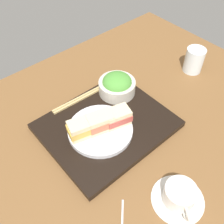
{
  "coord_description": "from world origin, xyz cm",
  "views": [
    {
      "loc": [
        32.27,
        37.55,
        66.99
      ],
      "look_at": [
        -4.57,
        -4.99,
        5.0
      ],
      "focal_mm": 41.77,
      "sensor_mm": 36.0,
      "label": 1
    }
  ],
  "objects_px": {
    "sandwich_far": "(82,129)",
    "drinking_glass": "(194,60)",
    "coffee_cup": "(178,197)",
    "chopsticks_pair": "(78,99)",
    "sandwich_near": "(117,117)",
    "salad_bowl": "(117,85)",
    "sandwich_plate": "(100,130)",
    "sandwich_middle": "(100,122)"
  },
  "relations": [
    {
      "from": "sandwich_plate",
      "to": "coffee_cup",
      "type": "distance_m",
      "value": 0.3
    },
    {
      "from": "sandwich_near",
      "to": "coffee_cup",
      "type": "bearing_deg",
      "value": 81.67
    },
    {
      "from": "sandwich_middle",
      "to": "drinking_glass",
      "type": "height_order",
      "value": "drinking_glass"
    },
    {
      "from": "sandwich_near",
      "to": "drinking_glass",
      "type": "bearing_deg",
      "value": -175.55
    },
    {
      "from": "sandwich_far",
      "to": "chopsticks_pair",
      "type": "bearing_deg",
      "value": -121.02
    },
    {
      "from": "sandwich_near",
      "to": "coffee_cup",
      "type": "distance_m",
      "value": 0.29
    },
    {
      "from": "sandwich_plate",
      "to": "chopsticks_pair",
      "type": "relative_size",
      "value": 1.01
    },
    {
      "from": "sandwich_near",
      "to": "drinking_glass",
      "type": "height_order",
      "value": "drinking_glass"
    },
    {
      "from": "sandwich_far",
      "to": "drinking_glass",
      "type": "bearing_deg",
      "value": 179.93
    },
    {
      "from": "sandwich_near",
      "to": "salad_bowl",
      "type": "height_order",
      "value": "salad_bowl"
    },
    {
      "from": "sandwich_plate",
      "to": "coffee_cup",
      "type": "height_order",
      "value": "coffee_cup"
    },
    {
      "from": "coffee_cup",
      "to": "sandwich_far",
      "type": "bearing_deg",
      "value": -77.56
    },
    {
      "from": "chopsticks_pair",
      "to": "drinking_glass",
      "type": "bearing_deg",
      "value": 162.89
    },
    {
      "from": "sandwich_plate",
      "to": "sandwich_middle",
      "type": "relative_size",
      "value": 2.3
    },
    {
      "from": "sandwich_middle",
      "to": "sandwich_near",
      "type": "bearing_deg",
      "value": 162.82
    },
    {
      "from": "sandwich_near",
      "to": "salad_bowl",
      "type": "xyz_separation_m",
      "value": [
        -0.1,
        -0.12,
        -0.01
      ]
    },
    {
      "from": "sandwich_plate",
      "to": "salad_bowl",
      "type": "xyz_separation_m",
      "value": [
        -0.16,
        -0.1,
        0.03
      ]
    },
    {
      "from": "sandwich_far",
      "to": "sandwich_middle",
      "type": "bearing_deg",
      "value": 162.82
    },
    {
      "from": "sandwich_middle",
      "to": "drinking_glass",
      "type": "relative_size",
      "value": 0.9
    },
    {
      "from": "sandwich_far",
      "to": "coffee_cup",
      "type": "xyz_separation_m",
      "value": [
        -0.07,
        0.32,
        -0.04
      ]
    },
    {
      "from": "chopsticks_pair",
      "to": "sandwich_far",
      "type": "bearing_deg",
      "value": 58.98
    },
    {
      "from": "sandwich_plate",
      "to": "salad_bowl",
      "type": "relative_size",
      "value": 1.56
    },
    {
      "from": "coffee_cup",
      "to": "drinking_glass",
      "type": "distance_m",
      "value": 0.57
    },
    {
      "from": "chopsticks_pair",
      "to": "sandwich_middle",
      "type": "bearing_deg",
      "value": 79.55
    },
    {
      "from": "sandwich_middle",
      "to": "drinking_glass",
      "type": "distance_m",
      "value": 0.49
    },
    {
      "from": "drinking_glass",
      "to": "sandwich_middle",
      "type": "bearing_deg",
      "value": 1.94
    },
    {
      "from": "sandwich_far",
      "to": "sandwich_near",
      "type": "bearing_deg",
      "value": 162.82
    },
    {
      "from": "sandwich_far",
      "to": "salad_bowl",
      "type": "relative_size",
      "value": 0.71
    },
    {
      "from": "sandwich_plate",
      "to": "sandwich_far",
      "type": "height_order",
      "value": "sandwich_far"
    },
    {
      "from": "chopsticks_pair",
      "to": "coffee_cup",
      "type": "relative_size",
      "value": 1.43
    },
    {
      "from": "sandwich_plate",
      "to": "sandwich_near",
      "type": "bearing_deg",
      "value": 162.82
    },
    {
      "from": "coffee_cup",
      "to": "sandwich_plate",
      "type": "bearing_deg",
      "value": -87.27
    },
    {
      "from": "salad_bowl",
      "to": "coffee_cup",
      "type": "distance_m",
      "value": 0.43
    },
    {
      "from": "sandwich_middle",
      "to": "salad_bowl",
      "type": "bearing_deg",
      "value": -147.57
    },
    {
      "from": "sandwich_near",
      "to": "sandwich_far",
      "type": "height_order",
      "value": "sandwich_far"
    },
    {
      "from": "salad_bowl",
      "to": "chopsticks_pair",
      "type": "bearing_deg",
      "value": -23.67
    },
    {
      "from": "sandwich_plate",
      "to": "sandwich_near",
      "type": "xyz_separation_m",
      "value": [
        -0.06,
        0.02,
        0.03
      ]
    },
    {
      "from": "sandwich_near",
      "to": "salad_bowl",
      "type": "distance_m",
      "value": 0.16
    },
    {
      "from": "sandwich_near",
      "to": "coffee_cup",
      "type": "xyz_separation_m",
      "value": [
        0.04,
        0.28,
        -0.04
      ]
    },
    {
      "from": "coffee_cup",
      "to": "chopsticks_pair",
      "type": "bearing_deg",
      "value": -91.87
    },
    {
      "from": "sandwich_far",
      "to": "salad_bowl",
      "type": "distance_m",
      "value": 0.23
    },
    {
      "from": "salad_bowl",
      "to": "chopsticks_pair",
      "type": "distance_m",
      "value": 0.15
    }
  ]
}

